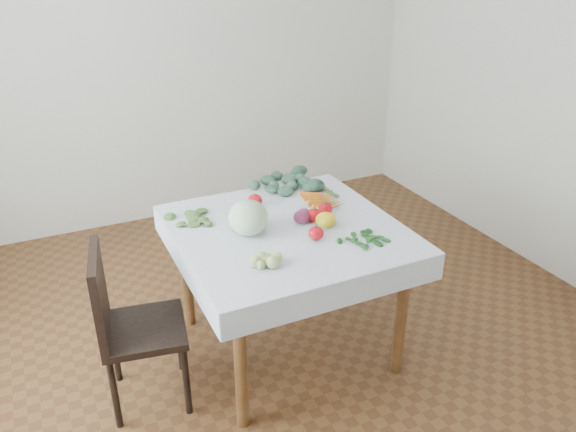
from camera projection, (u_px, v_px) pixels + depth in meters
name	position (u px, v px, depth m)	size (l,w,h in m)	color
ground	(287.00, 345.00, 3.22)	(4.00, 4.00, 0.00)	brown
back_wall	(175.00, 49.00, 4.25)	(4.00, 0.04, 2.70)	silver
table	(287.00, 245.00, 2.93)	(1.00, 1.00, 0.75)	brown
tablecloth	(287.00, 228.00, 2.89)	(1.12, 1.12, 0.01)	white
chair	(125.00, 319.00, 2.63)	(0.44, 0.44, 0.85)	black
cabbage	(248.00, 217.00, 2.79)	(0.20, 0.20, 0.18)	#AFC2A2
tomato_a	(255.00, 201.00, 3.10)	(0.08, 0.08, 0.07)	red
tomato_b	(325.00, 209.00, 3.02)	(0.07, 0.07, 0.06)	red
tomato_c	(314.00, 215.00, 2.94)	(0.08, 0.08, 0.07)	red
tomato_d	(316.00, 233.00, 2.76)	(0.08, 0.08, 0.07)	red
heirloom_back	(250.00, 222.00, 2.85)	(0.11, 0.11, 0.08)	yellow
heirloom_front	(326.00, 220.00, 2.88)	(0.11, 0.11, 0.08)	yellow
onion_a	(302.00, 217.00, 2.92)	(0.08, 0.08, 0.07)	#621C46
onion_b	(304.00, 214.00, 2.96)	(0.07, 0.07, 0.06)	#621C46
tomatillo_cluster	(265.00, 261.00, 2.53)	(0.15, 0.11, 0.05)	#AEC270
carrot_bunch	(323.00, 200.00, 3.16)	(0.18, 0.28, 0.03)	orange
kale_bunch	(285.00, 184.00, 3.35)	(0.39, 0.29, 0.05)	#395D4D
basil_bunch	(359.00, 239.00, 2.76)	(0.24, 0.20, 0.01)	#1E5B1C
dill_bunch	(189.00, 221.00, 2.93)	(0.25, 0.19, 0.02)	#537636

